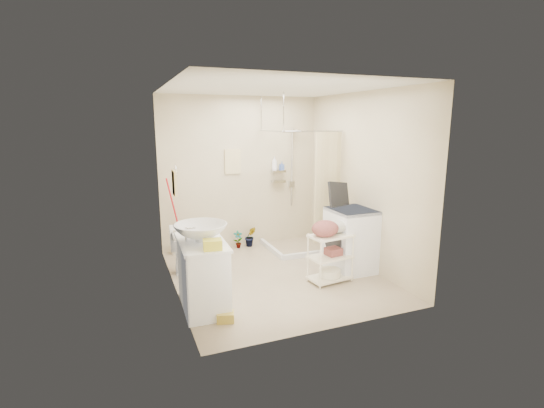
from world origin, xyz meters
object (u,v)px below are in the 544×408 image
Objects in this scene: vanity at (203,275)px; laundry_rack at (330,253)px; toilet at (195,249)px; washing_machine at (352,240)px.

vanity is 1.79m from laundry_rack.
toilet is 0.75× the size of washing_machine.
washing_machine reaches higher than toilet.
vanity is 1.34× the size of toilet.
washing_machine is (2.30, 0.40, 0.06)m from vanity.
washing_machine is 0.58m from laundry_rack.
washing_machine is (2.18, -0.78, 0.12)m from toilet.
washing_machine reaches higher than laundry_rack.
vanity is 1.00× the size of washing_machine.
toilet is at bearing 140.67° from laundry_rack.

